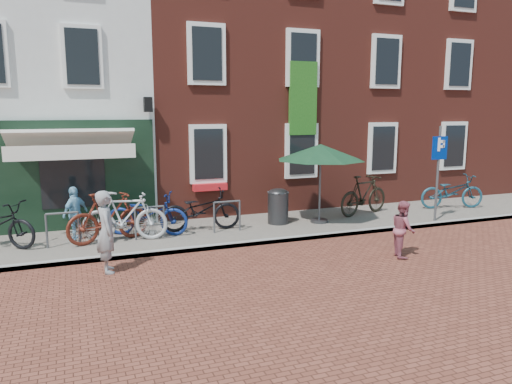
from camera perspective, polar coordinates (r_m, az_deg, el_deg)
name	(u,v)px	position (r m, az deg, el deg)	size (l,w,h in m)	color
ground	(222,249)	(11.61, -3.95, -6.70)	(80.00, 80.00, 0.00)	brown
sidewalk	(241,229)	(13.27, -1.73, -4.38)	(24.00, 3.00, 0.10)	slate
building_stucco	(5,70)	(17.79, -27.32, 12.56)	(8.00, 8.00, 9.00)	silver
building_brick_mid	(217,62)	(18.51, -4.61, 14.97)	(6.00, 8.00, 10.00)	maroon
building_brick_right	(357,67)	(21.01, 11.80, 14.16)	(6.00, 8.00, 10.00)	maroon
filler_right	(478,83)	(25.07, 24.63, 11.58)	(7.00, 8.00, 9.00)	maroon
litter_bin	(278,204)	(13.63, 2.60, -1.44)	(0.58, 0.58, 1.06)	#2E2E30
parking_sign	(439,161)	(14.72, 20.63, 3.41)	(0.50, 0.07, 2.71)	#4C4C4F
parasol	(321,149)	(13.67, 7.59, 5.00)	(2.50, 2.50, 2.32)	#4C4C4F
woman	(107,232)	(10.25, -17.12, -4.47)	(0.61, 0.40, 1.68)	gray
boy	(403,229)	(11.36, 16.87, -4.16)	(0.62, 0.48, 1.27)	#994A59
cafe_person	(75,213)	(12.69, -20.43, -2.34)	(0.78, 0.32, 1.33)	#7FBBDA
bicycle_1	(108,217)	(12.22, -16.92, -2.84)	(0.57, 2.03, 1.22)	#531C11
bicycle_2	(147,214)	(12.66, -12.65, -2.52)	(0.73, 2.09, 1.10)	navy
bicycle_3	(125,216)	(12.22, -15.09, -2.76)	(0.57, 2.03, 1.22)	#ABABAD
bicycle_4	(201,210)	(12.93, -6.50, -2.10)	(0.73, 2.09, 1.10)	black
bicycle_5	(364,195)	(15.10, 12.54, -0.34)	(0.57, 2.03, 1.22)	black
bicycle_6	(452,191)	(16.97, 22.00, 0.06)	(0.73, 2.09, 1.10)	#184254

